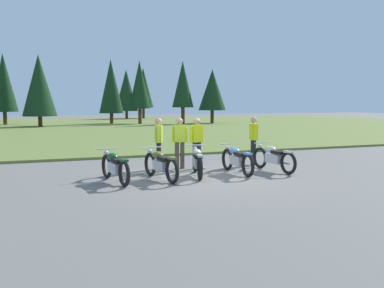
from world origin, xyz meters
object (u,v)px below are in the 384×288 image
Objects in this scene: rider_in_hivis_vest at (159,140)px; rider_checking_bike at (180,140)px; rider_near_row_end at (197,140)px; rider_with_back_turned at (253,138)px; motorcycle_olive at (160,164)px; motorcycle_silver at (197,161)px; motorcycle_sky_blue at (237,159)px; motorcycle_cream at (273,157)px; motorcycle_british_green at (115,166)px.

rider_checking_bike is (0.66, -0.16, 0.00)m from rider_in_hivis_vest.
rider_near_row_end is 1.00× the size of rider_with_back_turned.
motorcycle_olive is 1.02× the size of motorcycle_silver.
rider_with_back_turned and rider_checking_bike have the same top height.
motorcycle_cream is at bearing -0.97° from motorcycle_sky_blue.
motorcycle_british_green is 1.02× the size of motorcycle_silver.
rider_near_row_end reaches higher than motorcycle_cream.
rider_checking_bike is (2.44, 1.63, 0.51)m from motorcycle_british_green.
rider_with_back_turned is 1.00× the size of rider_checking_bike.
motorcycle_british_green is 1.25× the size of rider_checking_bike.
rider_near_row_end is at bearing -22.11° from rider_checking_bike.
rider_checking_bike reaches higher than motorcycle_cream.
motorcycle_british_green is at bearing -163.66° from rider_with_back_turned.
rider_near_row_end is (1.70, 1.49, 0.51)m from motorcycle_olive.
rider_checking_bike reaches higher than motorcycle_sky_blue.
motorcycle_british_green is at bearing -178.69° from motorcycle_sky_blue.
rider_near_row_end is 0.56m from rider_checking_bike.
motorcycle_sky_blue is 1.26× the size of rider_in_hivis_vest.
rider_in_hivis_vest is (1.78, 1.79, 0.51)m from motorcycle_british_green.
motorcycle_sky_blue is 1.26× the size of rider_with_back_turned.
motorcycle_olive and motorcycle_sky_blue have the same top height.
rider_in_hivis_vest reaches higher than motorcycle_sky_blue.
motorcycle_cream is (1.28, -0.02, 0.00)m from motorcycle_sky_blue.
rider_with_back_turned is 2.68m from rider_checking_bike.
motorcycle_silver is at bearing -111.06° from rider_near_row_end.
rider_near_row_end is at bearing 68.94° from motorcycle_silver.
motorcycle_olive is 1.25× the size of rider_with_back_turned.
rider_near_row_end is (2.96, 1.42, 0.51)m from motorcycle_british_green.
rider_in_hivis_vest is at bearing 112.39° from motorcycle_silver.
motorcycle_sky_blue and motorcycle_cream have the same top height.
motorcycle_cream is (3.76, 0.14, 0.00)m from motorcycle_olive.
rider_checking_bike reaches higher than motorcycle_british_green.
motorcycle_british_green and motorcycle_olive have the same top height.
motorcycle_olive is 1.25× the size of rider_in_hivis_vest.
motorcycle_sky_blue is at bearing 3.63° from motorcycle_olive.
rider_checking_bike reaches higher than motorcycle_olive.
rider_near_row_end is (0.50, 1.30, 0.51)m from motorcycle_silver.
motorcycle_silver is 1.28m from motorcycle_sky_blue.
rider_in_hivis_vest is at bearing 162.50° from rider_near_row_end.
rider_with_back_turned is (5.11, 1.50, 0.51)m from motorcycle_british_green.
motorcycle_olive is 2.00m from rider_in_hivis_vest.
rider_checking_bike is (-1.31, 1.55, 0.51)m from motorcycle_sky_blue.
rider_near_row_end is at bearing 41.32° from motorcycle_olive.
rider_with_back_turned is (2.15, 0.08, 0.00)m from rider_near_row_end.
motorcycle_silver is at bearing -67.61° from rider_in_hivis_vest.
motorcycle_cream is 1.26× the size of rider_with_back_turned.
motorcycle_sky_blue is (3.75, 0.09, 0.00)m from motorcycle_british_green.
rider_checking_bike is at bearing 55.44° from motorcycle_olive.
motorcycle_olive is at bearing -138.68° from rider_near_row_end.
motorcycle_silver is at bearing 9.28° from motorcycle_olive.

